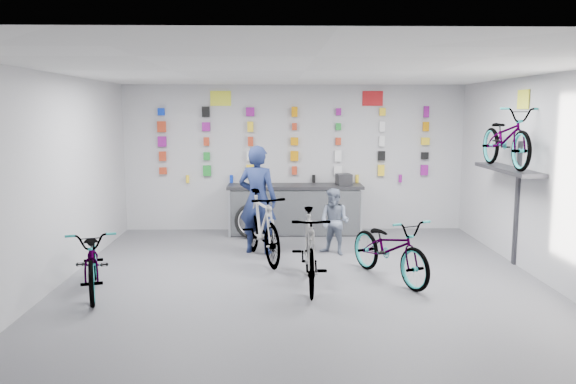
{
  "coord_description": "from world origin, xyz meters",
  "views": [
    {
      "loc": [
        -0.4,
        -7.58,
        2.48
      ],
      "look_at": [
        -0.19,
        1.4,
        1.17
      ],
      "focal_mm": 35.0,
      "sensor_mm": 36.0,
      "label": 1
    }
  ],
  "objects_px": {
    "customer": "(335,222)",
    "bike_service": "(261,226)",
    "bike_center": "(310,249)",
    "bike_left": "(93,260)",
    "bike_right": "(390,248)",
    "counter": "(295,210)",
    "clerk": "(258,200)"
  },
  "relations": [
    {
      "from": "counter",
      "to": "bike_service",
      "type": "relative_size",
      "value": 1.39
    },
    {
      "from": "customer",
      "to": "bike_center",
      "type": "bearing_deg",
      "value": -73.31
    },
    {
      "from": "bike_center",
      "to": "customer",
      "type": "distance_m",
      "value": 1.89
    },
    {
      "from": "bike_center",
      "to": "bike_right",
      "type": "relative_size",
      "value": 1.0
    },
    {
      "from": "bike_center",
      "to": "bike_right",
      "type": "distance_m",
      "value": 1.25
    },
    {
      "from": "counter",
      "to": "clerk",
      "type": "relative_size",
      "value": 1.43
    },
    {
      "from": "clerk",
      "to": "customer",
      "type": "relative_size",
      "value": 1.64
    },
    {
      "from": "clerk",
      "to": "customer",
      "type": "height_order",
      "value": "clerk"
    },
    {
      "from": "clerk",
      "to": "bike_service",
      "type": "bearing_deg",
      "value": 117.94
    },
    {
      "from": "bike_center",
      "to": "customer",
      "type": "xyz_separation_m",
      "value": [
        0.54,
        1.81,
        0.03
      ]
    },
    {
      "from": "bike_center",
      "to": "customer",
      "type": "height_order",
      "value": "customer"
    },
    {
      "from": "bike_left",
      "to": "bike_service",
      "type": "xyz_separation_m",
      "value": [
        2.26,
        1.64,
        0.12
      ]
    },
    {
      "from": "customer",
      "to": "clerk",
      "type": "bearing_deg",
      "value": -152.48
    },
    {
      "from": "bike_left",
      "to": "counter",
      "type": "bearing_deg",
      "value": 34.68
    },
    {
      "from": "counter",
      "to": "bike_center",
      "type": "xyz_separation_m",
      "value": [
        0.08,
        -3.45,
        0.06
      ]
    },
    {
      "from": "bike_service",
      "to": "customer",
      "type": "bearing_deg",
      "value": -2.15
    },
    {
      "from": "bike_left",
      "to": "bike_service",
      "type": "bearing_deg",
      "value": 19.15
    },
    {
      "from": "customer",
      "to": "counter",
      "type": "bearing_deg",
      "value": 144.28
    },
    {
      "from": "customer",
      "to": "bike_left",
      "type": "bearing_deg",
      "value": -116.99
    },
    {
      "from": "bike_right",
      "to": "customer",
      "type": "relative_size",
      "value": 1.58
    },
    {
      "from": "customer",
      "to": "bike_service",
      "type": "bearing_deg",
      "value": -130.9
    },
    {
      "from": "bike_right",
      "to": "customer",
      "type": "bearing_deg",
      "value": 89.44
    },
    {
      "from": "bike_right",
      "to": "customer",
      "type": "xyz_separation_m",
      "value": [
        -0.66,
        1.48,
        0.1
      ]
    },
    {
      "from": "counter",
      "to": "bike_right",
      "type": "xyz_separation_m",
      "value": [
        1.28,
        -3.12,
        -0.01
      ]
    },
    {
      "from": "bike_center",
      "to": "bike_service",
      "type": "height_order",
      "value": "bike_service"
    },
    {
      "from": "counter",
      "to": "bike_left",
      "type": "xyz_separation_m",
      "value": [
        -2.89,
        -3.63,
        -0.02
      ]
    },
    {
      "from": "bike_center",
      "to": "bike_left",
      "type": "bearing_deg",
      "value": -175.58
    },
    {
      "from": "bike_right",
      "to": "bike_service",
      "type": "distance_m",
      "value": 2.22
    },
    {
      "from": "bike_left",
      "to": "customer",
      "type": "distance_m",
      "value": 4.04
    },
    {
      "from": "bike_left",
      "to": "bike_right",
      "type": "relative_size",
      "value": 0.97
    },
    {
      "from": "bike_left",
      "to": "bike_right",
      "type": "bearing_deg",
      "value": -9.88
    },
    {
      "from": "bike_left",
      "to": "bike_center",
      "type": "bearing_deg",
      "value": -13.35
    }
  ]
}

